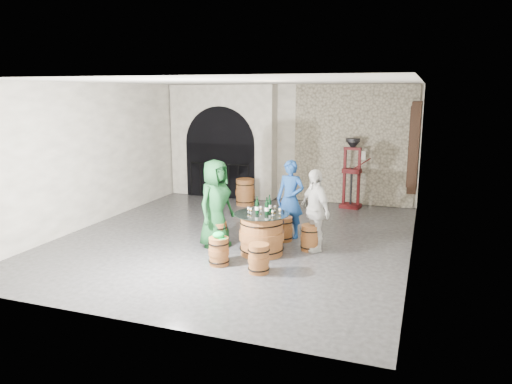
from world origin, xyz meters
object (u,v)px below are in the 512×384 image
(person_blue, at_px, (290,199))
(side_barrel, at_px, (245,192))
(person_white, at_px, (315,210))
(wine_bottle_right, at_px, (270,205))
(person_green, at_px, (216,204))
(wine_bottle_center, at_px, (267,208))
(corking_press, at_px, (352,168))
(wine_bottle_left, at_px, (257,207))
(barrel_stool_far, at_px, (284,229))
(barrel_stool_near_left, at_px, (219,251))
(barrel_stool_near_right, at_px, (259,259))
(barrel_stool_left, at_px, (218,235))
(barrel_stool_right, at_px, (310,238))
(barrel_table, at_px, (262,234))

(person_blue, relative_size, side_barrel, 2.31)
(person_white, distance_m, wine_bottle_right, 0.88)
(person_green, xyz_separation_m, wine_bottle_center, (1.11, -0.17, 0.05))
(person_white, relative_size, corking_press, 0.87)
(wine_bottle_left, xyz_separation_m, wine_bottle_center, (0.19, -0.01, 0.00))
(barrel_stool_far, bearing_deg, barrel_stool_near_left, -111.32)
(barrel_stool_near_right, bearing_deg, barrel_stool_left, 139.20)
(wine_bottle_center, bearing_deg, barrel_stool_right, 38.72)
(person_blue, bearing_deg, side_barrel, 135.00)
(corking_press, bearing_deg, wine_bottle_right, -93.61)
(barrel_stool_left, distance_m, wine_bottle_center, 1.27)
(barrel_stool_near_right, relative_size, person_blue, 0.31)
(barrel_stool_right, relative_size, person_green, 0.29)
(barrel_stool_far, height_order, person_green, person_green)
(person_blue, distance_m, corking_press, 3.16)
(barrel_stool_left, relative_size, side_barrel, 0.71)
(wine_bottle_right, bearing_deg, barrel_table, -116.28)
(person_green, distance_m, wine_bottle_right, 1.09)
(wine_bottle_left, height_order, side_barrel, wine_bottle_left)
(wine_bottle_left, bearing_deg, person_blue, 77.25)
(person_blue, bearing_deg, barrel_stool_right, -43.43)
(barrel_stool_near_right, distance_m, person_white, 1.70)
(barrel_stool_right, distance_m, side_barrel, 4.04)
(wine_bottle_right, xyz_separation_m, side_barrel, (-1.82, 3.48, -0.57))
(person_green, bearing_deg, wine_bottle_right, -70.16)
(barrel_stool_left, distance_m, barrel_stool_far, 1.38)
(person_green, bearing_deg, wine_bottle_center, -81.63)
(barrel_stool_left, xyz_separation_m, barrel_stool_near_left, (0.43, -0.93, 0.00))
(barrel_stool_near_right, bearing_deg, barrel_stool_far, 93.29)
(barrel_stool_near_right, xyz_separation_m, wine_bottle_center, (-0.15, 0.89, 0.67))
(wine_bottle_center, distance_m, corking_press, 4.41)
(barrel_stool_near_left, height_order, wine_bottle_right, wine_bottle_right)
(barrel_stool_near_left, relative_size, wine_bottle_right, 1.54)
(side_barrel, relative_size, corking_press, 0.39)
(barrel_stool_near_right, bearing_deg, person_blue, 91.58)
(side_barrel, bearing_deg, barrel_table, -64.75)
(barrel_table, bearing_deg, person_blue, 80.58)
(side_barrel, bearing_deg, person_green, -78.31)
(barrel_table, xyz_separation_m, barrel_stool_near_right, (0.26, -0.92, -0.14))
(barrel_stool_near_left, bearing_deg, barrel_stool_right, 44.82)
(barrel_stool_right, height_order, wine_bottle_right, wine_bottle_right)
(wine_bottle_center, bearing_deg, barrel_stool_near_left, -129.73)
(wine_bottle_right, bearing_deg, wine_bottle_center, -85.02)
(barrel_stool_near_left, height_order, person_white, person_white)
(barrel_stool_near_left, relative_size, side_barrel, 0.71)
(barrel_table, bearing_deg, barrel_stool_right, 32.86)
(barrel_stool_near_left, distance_m, side_barrel, 4.63)
(barrel_stool_right, relative_size, wine_bottle_right, 1.54)
(barrel_table, relative_size, barrel_stool_left, 2.04)
(barrel_stool_left, bearing_deg, person_blue, 43.80)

